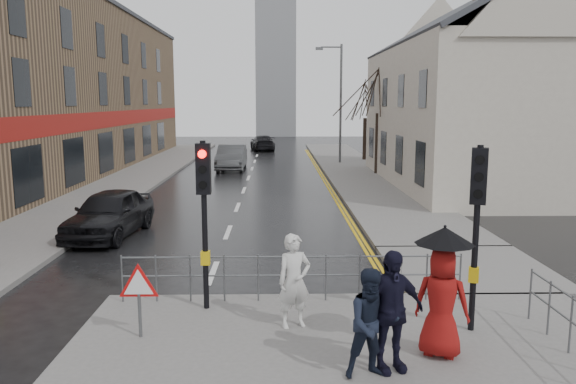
{
  "coord_description": "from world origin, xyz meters",
  "views": [
    {
      "loc": [
        1.65,
        -10.72,
        4.28
      ],
      "look_at": [
        1.91,
        3.07,
        2.06
      ],
      "focal_mm": 35.0,
      "sensor_mm": 36.0,
      "label": 1
    }
  ],
  "objects_px": {
    "pedestrian_d": "(390,311)",
    "car_mid": "(232,157)",
    "pedestrian_b": "(372,324)",
    "car_parked": "(109,213)",
    "pedestrian_with_umbrella": "(442,288)",
    "pedestrian_a": "(294,281)"
  },
  "relations": [
    {
      "from": "pedestrian_d",
      "to": "car_mid",
      "type": "bearing_deg",
      "value": 82.35
    },
    {
      "from": "pedestrian_b",
      "to": "car_parked",
      "type": "distance_m",
      "value": 11.93
    },
    {
      "from": "pedestrian_with_umbrella",
      "to": "car_parked",
      "type": "relative_size",
      "value": 0.49
    },
    {
      "from": "pedestrian_b",
      "to": "pedestrian_d",
      "type": "height_order",
      "value": "pedestrian_d"
    },
    {
      "from": "pedestrian_a",
      "to": "pedestrian_with_umbrella",
      "type": "xyz_separation_m",
      "value": [
        2.37,
        -1.25,
        0.27
      ]
    },
    {
      "from": "pedestrian_with_umbrella",
      "to": "car_mid",
      "type": "relative_size",
      "value": 0.45
    },
    {
      "from": "pedestrian_with_umbrella",
      "to": "pedestrian_d",
      "type": "bearing_deg",
      "value": -152.29
    },
    {
      "from": "pedestrian_with_umbrella",
      "to": "pedestrian_d",
      "type": "relative_size",
      "value": 1.13
    },
    {
      "from": "pedestrian_b",
      "to": "pedestrian_d",
      "type": "distance_m",
      "value": 0.39
    },
    {
      "from": "pedestrian_with_umbrella",
      "to": "car_mid",
      "type": "xyz_separation_m",
      "value": [
        -5.59,
        27.05,
        -0.5
      ]
    },
    {
      "from": "pedestrian_a",
      "to": "pedestrian_with_umbrella",
      "type": "relative_size",
      "value": 0.81
    },
    {
      "from": "pedestrian_b",
      "to": "car_parked",
      "type": "xyz_separation_m",
      "value": [
        -6.82,
        9.78,
        -0.23
      ]
    },
    {
      "from": "pedestrian_b",
      "to": "pedestrian_d",
      "type": "xyz_separation_m",
      "value": [
        0.3,
        0.21,
        0.12
      ]
    },
    {
      "from": "pedestrian_a",
      "to": "car_parked",
      "type": "distance_m",
      "value": 9.68
    },
    {
      "from": "pedestrian_d",
      "to": "car_mid",
      "type": "distance_m",
      "value": 27.94
    },
    {
      "from": "pedestrian_d",
      "to": "pedestrian_with_umbrella",
      "type": "bearing_deg",
      "value": 10.48
    },
    {
      "from": "pedestrian_b",
      "to": "car_mid",
      "type": "xyz_separation_m",
      "value": [
        -4.35,
        27.76,
        -0.2
      ]
    },
    {
      "from": "pedestrian_d",
      "to": "pedestrian_b",
      "type": "bearing_deg",
      "value": -162.57
    },
    {
      "from": "pedestrian_with_umbrella",
      "to": "car_parked",
      "type": "distance_m",
      "value": 12.16
    },
    {
      "from": "pedestrian_a",
      "to": "pedestrian_b",
      "type": "relative_size",
      "value": 1.04
    },
    {
      "from": "pedestrian_a",
      "to": "pedestrian_d",
      "type": "distance_m",
      "value": 2.26
    },
    {
      "from": "pedestrian_b",
      "to": "pedestrian_with_umbrella",
      "type": "height_order",
      "value": "pedestrian_with_umbrella"
    }
  ]
}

